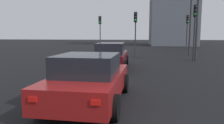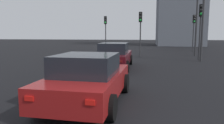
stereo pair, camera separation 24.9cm
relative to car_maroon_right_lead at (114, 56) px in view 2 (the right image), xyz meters
name	(u,v)px [view 2 (the right image)]	position (x,y,z in m)	size (l,w,h in m)	color
car_maroon_right_lead	(114,56)	(0.00, 0.00, 0.00)	(4.84, 2.02, 1.52)	#510F16
car_red_right_second	(88,79)	(-6.63, -0.23, -0.03)	(4.14, 2.17, 1.45)	maroon
traffic_light_near_left	(194,26)	(12.40, -7.07, 2.27)	(0.32, 0.29, 4.18)	#2D2D30
traffic_light_near_right	(140,25)	(6.69, -1.33, 2.15)	(0.33, 0.30, 4.01)	#2D2D30
traffic_light_far_left	(105,26)	(11.91, 2.87, 2.23)	(0.33, 0.31, 4.13)	#2D2D30
traffic_light_far_right	(201,21)	(4.49, -5.90, 2.32)	(0.32, 0.30, 4.26)	#2D2D30
street_lamp_kerbside	(204,2)	(4.05, -5.95, 3.60)	(0.56, 0.36, 7.37)	#2D2D30
street_lamp_far	(198,0)	(8.35, -6.45, 4.39)	(0.56, 0.36, 8.89)	#2D2D30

